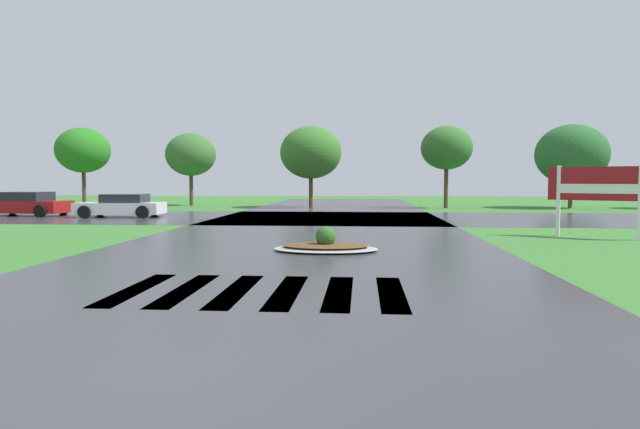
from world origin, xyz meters
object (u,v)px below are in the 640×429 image
at_px(median_island, 326,246).
at_px(car_dark_suv, 122,206).
at_px(car_white_sedan, 26,204).
at_px(estate_billboard, 598,187).

relative_size(median_island, car_dark_suv, 0.64).
bearing_deg(car_white_sedan, median_island, 146.21).
bearing_deg(car_dark_suv, car_white_sedan, -10.12).
xyz_separation_m(median_island, car_dark_suv, (-11.52, 12.50, 0.44)).
distance_m(estate_billboard, car_dark_suv, 22.09).
distance_m(median_island, car_dark_suv, 17.01).
xyz_separation_m(estate_billboard, car_white_sedan, (-25.96, 9.19, -1.07)).
height_order(median_island, car_dark_suv, car_dark_suv).
height_order(estate_billboard, car_dark_suv, estate_billboard).
xyz_separation_m(estate_billboard, median_island, (-8.80, -3.92, -1.55)).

